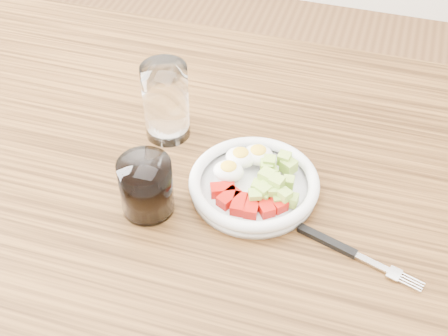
{
  "coord_description": "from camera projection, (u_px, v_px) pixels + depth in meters",
  "views": [
    {
      "loc": [
        0.19,
        -0.66,
        1.48
      ],
      "look_at": [
        -0.01,
        0.01,
        0.8
      ],
      "focal_mm": 50.0,
      "sensor_mm": 36.0,
      "label": 1
    }
  ],
  "objects": [
    {
      "name": "dining_table",
      "position": [
        228.0,
        228.0,
        1.06
      ],
      "size": [
        1.5,
        0.9,
        0.77
      ],
      "color": "brown",
      "rests_on": "ground"
    },
    {
      "name": "bowl",
      "position": [
        254.0,
        182.0,
        0.97
      ],
      "size": [
        0.2,
        0.2,
        0.05
      ],
      "color": "white",
      "rests_on": "dining_table"
    },
    {
      "name": "fork",
      "position": [
        343.0,
        249.0,
        0.89
      ],
      "size": [
        0.19,
        0.07,
        0.01
      ],
      "color": "black",
      "rests_on": "dining_table"
    },
    {
      "name": "water_glass",
      "position": [
        166.0,
        102.0,
        1.04
      ],
      "size": [
        0.08,
        0.08,
        0.14
      ],
      "primitive_type": "cylinder",
      "color": "white",
      "rests_on": "dining_table"
    },
    {
      "name": "coffee_glass",
      "position": [
        146.0,
        187.0,
        0.93
      ],
      "size": [
        0.08,
        0.08,
        0.09
      ],
      "color": "white",
      "rests_on": "dining_table"
    }
  ]
}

